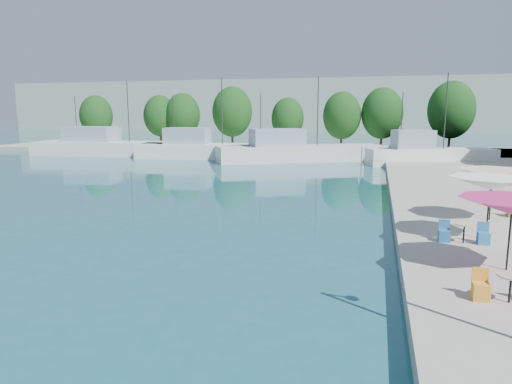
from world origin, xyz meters
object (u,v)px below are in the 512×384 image
(trawler_04, at_px, (427,155))
(umbrella_pink, at_px, (512,207))
(trawler_01, at_px, (111,147))
(umbrella_cream, at_px, (493,175))
(trawler_03, at_px, (297,152))
(umbrella_white, at_px, (490,184))
(trawler_02, at_px, (205,150))

(trawler_04, xyz_separation_m, umbrella_pink, (-1.14, -36.87, 1.59))
(trawler_01, relative_size, umbrella_cream, 6.80)
(trawler_03, height_order, umbrella_white, trawler_03)
(trawler_03, height_order, umbrella_pink, trawler_03)
(trawler_02, height_order, umbrella_pink, trawler_02)
(trawler_04, relative_size, umbrella_cream, 4.28)
(trawler_04, bearing_deg, trawler_03, 160.00)
(umbrella_white, bearing_deg, umbrella_pink, -92.58)
(trawler_03, xyz_separation_m, umbrella_cream, (14.37, -30.25, 1.68))
(trawler_01, relative_size, umbrella_white, 7.15)
(trawler_01, height_order, umbrella_cream, trawler_01)
(umbrella_pink, bearing_deg, trawler_04, 88.24)
(trawler_01, height_order, umbrella_white, trawler_01)
(umbrella_pink, bearing_deg, umbrella_cream, 81.80)
(trawler_01, relative_size, trawler_02, 1.21)
(trawler_01, distance_m, umbrella_cream, 50.93)
(trawler_02, distance_m, umbrella_cream, 40.17)
(trawler_03, bearing_deg, trawler_01, 149.97)
(umbrella_pink, xyz_separation_m, umbrella_cream, (1.08, 7.47, 0.08))
(trawler_01, relative_size, trawler_04, 1.59)
(trawler_03, bearing_deg, umbrella_white, -95.59)
(umbrella_pink, xyz_separation_m, umbrella_white, (0.17, 3.77, 0.18))
(trawler_01, distance_m, trawler_04, 40.09)
(trawler_04, bearing_deg, trawler_02, 160.91)
(trawler_04, relative_size, umbrella_white, 4.50)
(trawler_03, height_order, trawler_04, same)
(trawler_03, height_order, umbrella_cream, trawler_03)
(trawler_02, distance_m, umbrella_white, 42.51)
(trawler_03, relative_size, umbrella_pink, 6.09)
(trawler_01, height_order, trawler_04, same)
(trawler_01, bearing_deg, trawler_03, -7.94)
(trawler_04, height_order, umbrella_cream, trawler_04)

